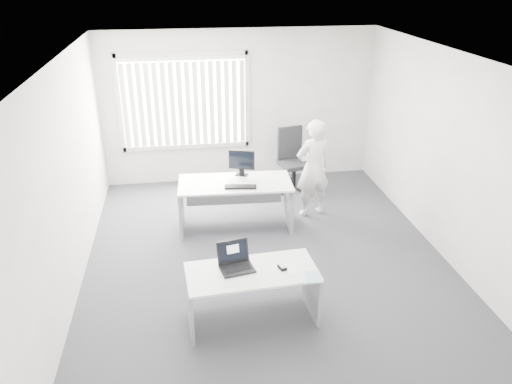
{
  "coord_description": "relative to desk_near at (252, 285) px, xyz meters",
  "views": [
    {
      "loc": [
        -1.07,
        -5.92,
        3.82
      ],
      "look_at": [
        -0.13,
        0.15,
        0.99
      ],
      "focal_mm": 35.0,
      "sensor_mm": 36.0,
      "label": 1
    }
  ],
  "objects": [
    {
      "name": "ground",
      "position": [
        0.4,
        1.26,
        -0.48
      ],
      "size": [
        6.0,
        6.0,
        0.0
      ],
      "primitive_type": "plane",
      "color": "#43444A",
      "rests_on": "ground"
    },
    {
      "name": "wall_back",
      "position": [
        0.4,
        4.26,
        0.92
      ],
      "size": [
        5.0,
        0.02,
        2.8
      ],
      "primitive_type": "cube",
      "color": "silver",
      "rests_on": "ground"
    },
    {
      "name": "wall_front",
      "position": [
        0.4,
        -1.74,
        0.92
      ],
      "size": [
        5.0,
        0.02,
        2.8
      ],
      "primitive_type": "cube",
      "color": "silver",
      "rests_on": "ground"
    },
    {
      "name": "wall_left",
      "position": [
        -2.1,
        1.26,
        0.92
      ],
      "size": [
        0.02,
        6.0,
        2.8
      ],
      "primitive_type": "cube",
      "color": "silver",
      "rests_on": "ground"
    },
    {
      "name": "wall_right",
      "position": [
        2.9,
        1.26,
        0.92
      ],
      "size": [
        0.02,
        6.0,
        2.8
      ],
      "primitive_type": "cube",
      "color": "silver",
      "rests_on": "ground"
    },
    {
      "name": "ceiling",
      "position": [
        0.4,
        1.26,
        2.32
      ],
      "size": [
        5.0,
        6.0,
        0.02
      ],
      "primitive_type": "cube",
      "color": "white",
      "rests_on": "wall_back"
    },
    {
      "name": "window",
      "position": [
        -0.6,
        4.22,
        1.07
      ],
      "size": [
        2.32,
        0.06,
        1.76
      ],
      "primitive_type": "cube",
      "color": "beige",
      "rests_on": "wall_back"
    },
    {
      "name": "blinds",
      "position": [
        -0.6,
        4.16,
        1.04
      ],
      "size": [
        2.2,
        0.1,
        1.5
      ],
      "primitive_type": null,
      "color": "white",
      "rests_on": "wall_back"
    },
    {
      "name": "desk_near",
      "position": [
        0.0,
        0.0,
        0.0
      ],
      "size": [
        1.51,
        0.78,
        0.67
      ],
      "rotation": [
        0.0,
        0.0,
        0.06
      ],
      "color": "white",
      "rests_on": "ground"
    },
    {
      "name": "desk_far",
      "position": [
        0.07,
        2.26,
        0.08
      ],
      "size": [
        1.75,
        0.89,
        0.78
      ],
      "rotation": [
        0.0,
        0.0,
        -0.05
      ],
      "color": "white",
      "rests_on": "ground"
    },
    {
      "name": "office_chair",
      "position": [
        1.29,
        3.61,
        -0.13
      ],
      "size": [
        0.77,
        0.77,
        1.14
      ],
      "rotation": [
        0.0,
        0.0,
        0.21
      ],
      "color": "black",
      "rests_on": "ground"
    },
    {
      "name": "person",
      "position": [
        1.37,
        2.54,
        0.33
      ],
      "size": [
        0.67,
        0.51,
        1.63
      ],
      "primitive_type": "imported",
      "rotation": [
        0.0,
        0.0,
        3.37
      ],
      "color": "silver",
      "rests_on": "ground"
    },
    {
      "name": "laptop",
      "position": [
        -0.16,
        0.04,
        0.33
      ],
      "size": [
        0.43,
        0.39,
        0.29
      ],
      "primitive_type": null,
      "rotation": [
        0.0,
        0.0,
        0.19
      ],
      "color": "black",
      "rests_on": "desk_near"
    },
    {
      "name": "paper_sheet",
      "position": [
        0.37,
        -0.02,
        0.19
      ],
      "size": [
        0.3,
        0.23,
        0.0
      ],
      "primitive_type": "cube",
      "rotation": [
        0.0,
        0.0,
        -0.11
      ],
      "color": "white",
      "rests_on": "desk_near"
    },
    {
      "name": "mouse",
      "position": [
        0.35,
        -0.01,
        0.21
      ],
      "size": [
        0.1,
        0.13,
        0.05
      ],
      "primitive_type": null,
      "rotation": [
        0.0,
        0.0,
        0.27
      ],
      "color": "silver",
      "rests_on": "paper_sheet"
    },
    {
      "name": "booklet",
      "position": [
        0.65,
        -0.23,
        0.19
      ],
      "size": [
        0.19,
        0.25,
        0.01
      ],
      "primitive_type": "cube",
      "rotation": [
        0.0,
        0.0,
        -0.11
      ],
      "color": "white",
      "rests_on": "desk_near"
    },
    {
      "name": "keyboard",
      "position": [
        0.13,
        2.04,
        0.31
      ],
      "size": [
        0.49,
        0.23,
        0.02
      ],
      "primitive_type": "cube",
      "rotation": [
        0.0,
        0.0,
        -0.15
      ],
      "color": "black",
      "rests_on": "desk_far"
    },
    {
      "name": "monitor",
      "position": [
        0.21,
        2.52,
        0.5
      ],
      "size": [
        0.43,
        0.26,
        0.41
      ],
      "primitive_type": null,
      "rotation": [
        0.0,
        0.0,
        -0.36
      ],
      "color": "black",
      "rests_on": "desk_far"
    }
  ]
}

